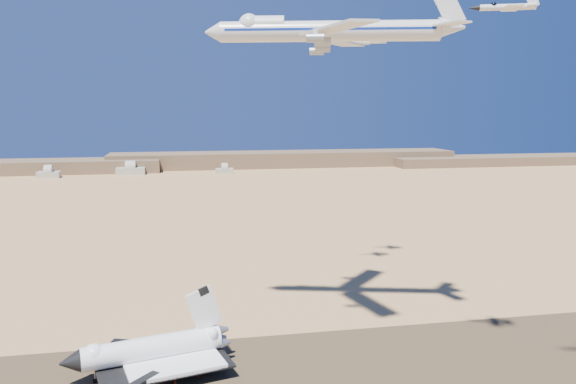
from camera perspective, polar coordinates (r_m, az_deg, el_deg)
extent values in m
plane|color=tan|center=(153.94, -6.98, -18.32)|extent=(1200.00, 1200.00, 0.00)
cube|color=#4C3D26|center=(153.92, -6.98, -18.31)|extent=(600.00, 50.00, 0.06)
cube|color=brown|center=(692.10, -0.29, 3.37)|extent=(420.00, 60.00, 18.00)
cube|color=brown|center=(768.24, 21.17, 3.04)|extent=(300.00, 60.00, 11.00)
cube|color=#A5A292|center=(624.86, -23.12, 1.63)|extent=(22.00, 14.00, 6.50)
cube|color=#A5A292|center=(627.87, -15.69, 2.07)|extent=(30.00, 15.00, 7.50)
cube|color=#A5A292|center=(617.87, -6.47, 2.13)|extent=(19.00, 12.50, 5.50)
cylinder|color=white|center=(157.67, -13.69, -15.16)|extent=(36.01, 14.46, 6.22)
cone|color=black|center=(155.61, -21.30, -15.84)|extent=(6.26, 6.92, 5.91)
sphere|color=white|center=(155.58, -19.12, -15.37)|extent=(5.78, 5.78, 5.78)
cube|color=white|center=(159.49, -12.03, -15.83)|extent=(30.06, 31.69, 1.00)
cube|color=black|center=(159.28, -12.84, -16.09)|extent=(38.69, 33.79, 0.56)
cube|color=white|center=(157.53, -8.54, -11.64)|extent=(10.19, 3.19, 12.80)
cylinder|color=gray|center=(157.95, -19.01, -17.29)|extent=(0.40, 0.40, 3.55)
cylinder|color=black|center=(158.45, -18.99, -17.68)|extent=(1.31, 0.77, 1.22)
cylinder|color=gray|center=(155.99, -10.70, -17.31)|extent=(0.40, 0.40, 3.55)
cylinder|color=black|center=(156.49, -10.69, -17.69)|extent=(1.31, 0.77, 1.22)
cylinder|color=gray|center=(165.82, -11.67, -15.73)|extent=(0.40, 0.40, 3.55)
cylinder|color=black|center=(166.30, -11.66, -16.09)|extent=(1.31, 0.77, 1.22)
cylinder|color=silver|center=(169.37, 4.20, 15.97)|extent=(62.86, 21.79, 5.97)
cone|color=silver|center=(172.46, -7.63, 15.79)|extent=(6.02, 6.95, 5.97)
sphere|color=silver|center=(171.06, -3.97, 16.63)|extent=(6.15, 6.15, 6.15)
cube|color=silver|center=(154.46, 4.97, 16.29)|extent=(14.63, 29.16, 0.65)
cube|color=silver|center=(184.05, 4.75, 15.00)|extent=(25.12, 26.26, 0.65)
cube|color=silver|center=(167.20, 16.29, 16.10)|extent=(7.66, 11.25, 0.47)
cube|color=silver|center=(178.95, 15.41, 15.59)|extent=(10.86, 10.90, 0.47)
cube|color=silver|center=(173.99, 15.92, 17.81)|extent=(10.45, 3.32, 13.33)
cylinder|color=gray|center=(160.54, 3.53, 15.00)|extent=(5.12, 3.52, 2.42)
cylinder|color=gray|center=(152.23, 2.79, 15.37)|extent=(5.12, 3.52, 2.42)
cylinder|color=gray|center=(177.23, 3.54, 14.36)|extent=(5.12, 3.52, 2.42)
cylinder|color=gray|center=(185.59, 2.95, 14.10)|extent=(5.12, 3.52, 2.42)
imported|color=red|center=(152.08, -11.40, -18.42)|extent=(0.76, 0.90, 1.60)
imported|color=red|center=(154.05, -9.07, -17.95)|extent=(1.18, 0.93, 1.80)
cylinder|color=silver|center=(145.02, 21.41, 17.09)|extent=(12.07, 5.64, 1.44)
cone|color=black|center=(143.75, 18.39, 17.31)|extent=(2.97, 2.18, 1.34)
sphere|color=black|center=(144.53, 20.17, 17.39)|extent=(1.44, 1.44, 1.44)
cube|color=silver|center=(145.19, 21.82, 16.97)|extent=(6.24, 8.97, 0.26)
cube|color=silver|center=(146.11, 23.47, 16.91)|extent=(3.91, 5.61, 0.21)
cube|color=silver|center=(146.39, 23.59, 17.45)|extent=(3.01, 1.32, 3.48)
cylinder|color=silver|center=(223.00, 6.80, 14.81)|extent=(11.53, 2.33, 1.34)
cone|color=black|center=(221.60, 5.00, 14.88)|extent=(2.58, 1.45, 1.24)
sphere|color=black|center=(222.45, 6.06, 14.96)|extent=(1.34, 1.34, 1.34)
cube|color=silver|center=(223.19, 7.05, 14.75)|extent=(4.00, 7.90, 0.24)
cube|color=silver|center=(224.09, 8.03, 14.76)|extent=(2.51, 4.94, 0.19)
cube|color=silver|center=(224.29, 8.09, 15.09)|extent=(2.90, 0.49, 3.23)
cylinder|color=silver|center=(237.05, 8.54, 14.86)|extent=(11.37, 4.40, 1.33)
cone|color=black|center=(236.72, 6.83, 14.90)|extent=(2.72, 1.87, 1.24)
sphere|color=black|center=(236.95, 7.83, 14.99)|extent=(1.33, 1.33, 1.33)
cube|color=silver|center=(237.09, 8.78, 14.80)|extent=(5.29, 8.25, 0.24)
cube|color=silver|center=(237.39, 9.73, 14.82)|extent=(3.31, 5.16, 0.19)
cube|color=silver|center=(237.57, 9.78, 15.14)|extent=(2.84, 1.01, 3.23)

